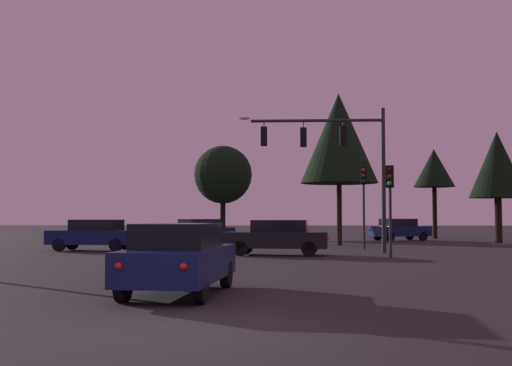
{
  "coord_description": "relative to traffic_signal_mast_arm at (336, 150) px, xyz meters",
  "views": [
    {
      "loc": [
        1.31,
        -8.77,
        1.67
      ],
      "look_at": [
        0.12,
        22.18,
        3.36
      ],
      "focal_mm": 43.29,
      "sensor_mm": 36.0,
      "label": 1
    }
  ],
  "objects": [
    {
      "name": "car_crossing_right",
      "position": [
        -11.64,
        1.32,
        -3.93
      ],
      "size": [
        4.46,
        2.06,
        1.52
      ],
      "color": "#0F1947",
      "rests_on": "ground"
    },
    {
      "name": "tree_left_far",
      "position": [
        11.26,
        11.15,
        0.22
      ],
      "size": [
        3.55,
        3.55,
        7.1
      ],
      "color": "black",
      "rests_on": "ground"
    },
    {
      "name": "ground_plane",
      "position": [
        -3.91,
        4.77,
        -4.73
      ],
      "size": [
        168.0,
        168.0,
        0.0
      ],
      "primitive_type": "plane",
      "color": "#262326",
      "rests_on": "ground"
    },
    {
      "name": "car_parked_lot",
      "position": [
        5.69,
        14.56,
        -3.93
      ],
      "size": [
        4.39,
        3.22,
        1.52
      ],
      "color": "#0F1947",
      "rests_on": "ground"
    },
    {
      "name": "car_nearside_lane",
      "position": [
        -4.75,
        -15.31,
        -3.93
      ],
      "size": [
        2.12,
        4.29,
        1.52
      ],
      "color": "#0F1947",
      "rests_on": "ground"
    },
    {
      "name": "traffic_signal_mast_arm",
      "position": [
        0.0,
        0.0,
        0.0
      ],
      "size": [
        6.79,
        0.39,
        6.68
      ],
      "color": "#232326",
      "rests_on": "ground"
    },
    {
      "name": "tree_behind_sign",
      "position": [
        0.86,
        7.44,
        1.51
      ],
      "size": [
        4.5,
        4.5,
        8.89
      ],
      "color": "black",
      "rests_on": "ground"
    },
    {
      "name": "traffic_light_corner_left",
      "position": [
        1.67,
        2.92,
        -1.75
      ],
      "size": [
        0.32,
        0.36,
        4.2
      ],
      "color": "#232326",
      "rests_on": "ground"
    },
    {
      "name": "tree_center_horizon",
      "position": [
        9.24,
        19.1,
        0.61
      ],
      "size": [
        3.1,
        3.1,
        6.85
      ],
      "color": "black",
      "rests_on": "ground"
    },
    {
      "name": "car_crossing_left",
      "position": [
        -2.7,
        -1.78,
        -3.93
      ],
      "size": [
        4.58,
        2.13,
        1.52
      ],
      "color": "black",
      "rests_on": "ground"
    },
    {
      "name": "traffic_light_corner_right",
      "position": [
        1.85,
        -3.52,
        -2.06
      ],
      "size": [
        0.36,
        0.38,
        3.73
      ],
      "color": "#232326",
      "rests_on": "ground"
    },
    {
      "name": "car_far_lane",
      "position": [
        -7.5,
        8.8,
        -3.93
      ],
      "size": [
        4.41,
        4.09,
        1.52
      ],
      "color": "#0F1947",
      "rests_on": "ground"
    },
    {
      "name": "tree_right_cluster",
      "position": [
        -7.04,
        19.61,
        0.21
      ],
      "size": [
        4.55,
        4.55,
        7.23
      ],
      "color": "black",
      "rests_on": "ground"
    }
  ]
}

